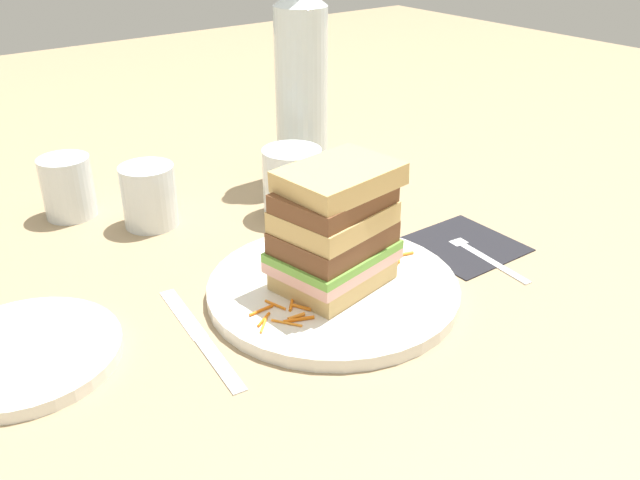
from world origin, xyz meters
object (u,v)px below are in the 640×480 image
at_px(napkin_dark, 463,245).
at_px(side_plate, 24,354).
at_px(sandwich, 337,228).
at_px(knife, 202,339).
at_px(main_plate, 336,288).
at_px(empty_tumbler_0, 149,196).
at_px(fork, 476,250).
at_px(empty_tumbler_1, 68,187).
at_px(water_bottle, 301,84).
at_px(juice_glass, 292,187).

bearing_deg(napkin_dark, side_plate, 169.50).
xyz_separation_m(sandwich, knife, (-0.16, 0.01, -0.08)).
xyz_separation_m(main_plate, side_plate, (-0.31, 0.09, -0.00)).
xyz_separation_m(main_plate, sandwich, (0.00, 0.00, 0.07)).
xyz_separation_m(knife, empty_tumbler_0, (0.07, 0.28, 0.04)).
distance_m(fork, empty_tumbler_1, 0.55).
height_order(sandwich, empty_tumbler_1, sandwich).
height_order(sandwich, side_plate, sandwich).
bearing_deg(main_plate, empty_tumbler_0, 106.93).
height_order(knife, empty_tumbler_0, empty_tumbler_0).
bearing_deg(water_bottle, fork, -84.92).
bearing_deg(knife, empty_tumbler_0, 74.86).
distance_m(napkin_dark, empty_tumbler_0, 0.41).
relative_size(fork, empty_tumbler_0, 2.01).
distance_m(napkin_dark, juice_glass, 0.24).
xyz_separation_m(knife, water_bottle, (0.33, 0.28, 0.15)).
xyz_separation_m(fork, knife, (-0.36, 0.04, -0.00)).
relative_size(water_bottle, empty_tumbler_0, 3.99).
distance_m(main_plate, side_plate, 0.32).
bearing_deg(side_plate, empty_tumbler_0, 41.85).
height_order(sandwich, napkin_dark, sandwich).
bearing_deg(empty_tumbler_1, fork, -48.82).
xyz_separation_m(sandwich, empty_tumbler_0, (-0.09, 0.29, -0.04)).
xyz_separation_m(main_plate, fork, (0.20, -0.03, -0.00)).
height_order(sandwich, empty_tumbler_0, sandwich).
relative_size(juice_glass, side_plate, 0.51).
distance_m(fork, empty_tumbler_0, 0.43).
bearing_deg(main_plate, knife, 175.50).
bearing_deg(sandwich, water_bottle, 60.45).
bearing_deg(fork, sandwich, 171.05).
height_order(juice_glass, empty_tumbler_1, juice_glass).
height_order(water_bottle, empty_tumbler_1, water_bottle).
bearing_deg(main_plate, water_bottle, 60.44).
height_order(main_plate, sandwich, sandwich).
bearing_deg(main_plate, empty_tumbler_1, 113.21).
height_order(juice_glass, empty_tumbler_0, juice_glass).
height_order(napkin_dark, empty_tumbler_0, empty_tumbler_0).
height_order(main_plate, water_bottle, water_bottle).
distance_m(napkin_dark, side_plate, 0.52).
xyz_separation_m(main_plate, knife, (-0.16, 0.01, -0.01)).
height_order(main_plate, empty_tumbler_0, empty_tumbler_0).
relative_size(napkin_dark, water_bottle, 0.38).
distance_m(knife, side_plate, 0.17).
relative_size(fork, side_plate, 0.91).
relative_size(main_plate, knife, 1.39).
height_order(main_plate, juice_glass, juice_glass).
height_order(napkin_dark, juice_glass, juice_glass).
distance_m(main_plate, empty_tumbler_1, 0.42).
distance_m(fork, knife, 0.36).
distance_m(empty_tumbler_0, empty_tumbler_1, 0.12).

